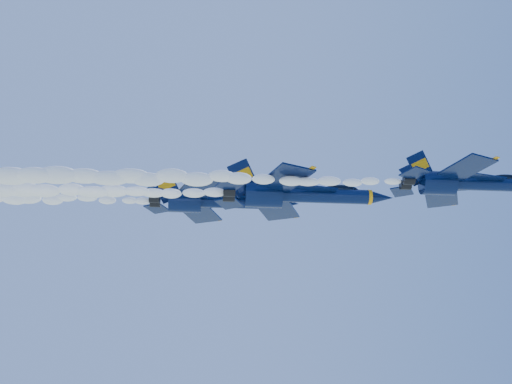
{
  "coord_description": "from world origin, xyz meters",
  "views": [
    {
      "loc": [
        -6.64,
        -74.97,
        121.82
      ],
      "look_at": [
        -1.53,
        -5.6,
        152.75
      ],
      "focal_mm": 45.0,
      "sensor_mm": 36.0,
      "label": 1
    }
  ],
  "objects": [
    {
      "name": "jet_lead",
      "position": [
        21.53,
        -12.48,
        151.53
      ],
      "size": [
        17.3,
        14.19,
        6.43
      ],
      "color": "#061132"
    },
    {
      "name": "smoke_trail_jet_lead",
      "position": [
        -7.71,
        -12.48,
        151.09
      ],
      "size": [
        43.7,
        2.07,
        1.86
      ],
      "primitive_type": "ellipsoid",
      "color": "white"
    },
    {
      "name": "jet_third",
      "position": [
        -6.34,
        3.1,
        155.16
      ],
      "size": [
        19.79,
        16.23,
        7.35
      ],
      "color": "#061132"
    },
    {
      "name": "jet_second",
      "position": [
        3.18,
        -7.41,
        151.78
      ],
      "size": [
        19.96,
        16.37,
        7.42
      ],
      "color": "#061132"
    },
    {
      "name": "smoke_trail_jet_second",
      "position": [
        -27.2,
        -7.41,
        151.32
      ],
      "size": [
        43.7,
        2.38,
        2.15
      ],
      "primitive_type": "ellipsoid",
      "color": "white"
    }
  ]
}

